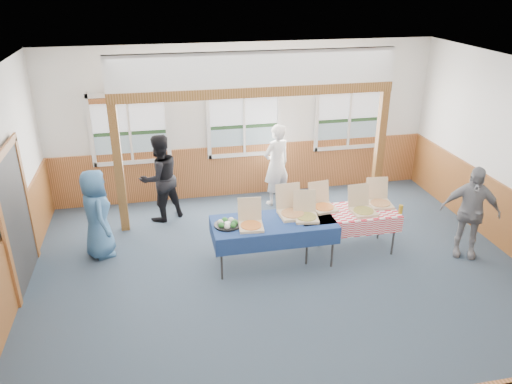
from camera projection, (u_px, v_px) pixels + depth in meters
floor at (285, 282)px, 7.82m from camera, size 8.00×8.00×0.00m
ceiling at (291, 76)px, 6.52m from camera, size 8.00×8.00×0.00m
wall_back at (244, 122)px, 10.30m from camera, size 8.00×0.00×8.00m
wall_front at (400, 357)px, 4.04m from camera, size 8.00×0.00×8.00m
wainscot_back at (244, 170)px, 10.70m from camera, size 7.98×0.05×1.10m
wainscot_left at (7, 281)px, 6.86m from camera, size 0.05×6.98×1.10m
cased_opening at (16, 220)px, 7.46m from camera, size 0.06×1.30×2.10m
window_left at (129, 125)px, 9.80m from camera, size 1.56×0.10×1.46m
window_mid at (244, 119)px, 10.23m from camera, size 1.56×0.10×1.46m
window_right at (350, 113)px, 10.65m from camera, size 1.56×0.10×1.46m
post_left at (119, 170)px, 8.92m from camera, size 0.15×0.15×2.40m
post_right at (379, 151)px, 9.85m from camera, size 0.15×0.15×2.40m
cross_beam at (255, 92)px, 8.86m from camera, size 5.15×0.18×0.18m
table_left at (273, 224)px, 8.07m from camera, size 1.99×0.88×0.76m
table_right at (346, 215)px, 8.40m from camera, size 1.82×1.07×0.76m
pizza_box_a at (251, 223)px, 7.85m from camera, size 0.42×0.49×0.41m
pizza_box_b at (292, 211)px, 8.23m from camera, size 0.45×0.54×0.47m
pizza_box_c at (306, 215)px, 8.13m from camera, size 0.43×0.51×0.41m
pizza_box_d at (323, 205)px, 8.46m from camera, size 0.43×0.51×0.41m
pizza_box_e at (363, 209)px, 8.33m from camera, size 0.40×0.48×0.42m
pizza_box_f at (380, 201)px, 8.60m from camera, size 0.43×0.51×0.42m
veggie_tray at (228, 224)px, 7.90m from camera, size 0.43×0.43×0.10m
drink_glass at (401, 209)px, 8.28m from camera, size 0.07×0.07×0.15m
woman_white at (276, 165)px, 10.12m from camera, size 0.73×0.63×1.70m
woman_black at (160, 178)px, 9.48m from camera, size 1.04×0.96×1.71m
man_blue at (97, 214)px, 8.26m from camera, size 0.69×0.86×1.55m
person_grey at (470, 212)px, 8.26m from camera, size 1.01×0.80×1.61m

